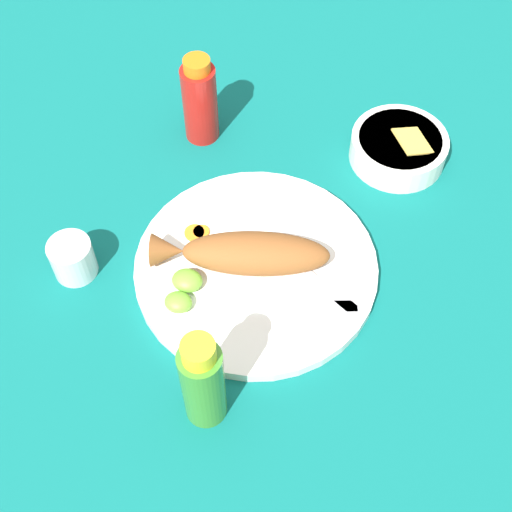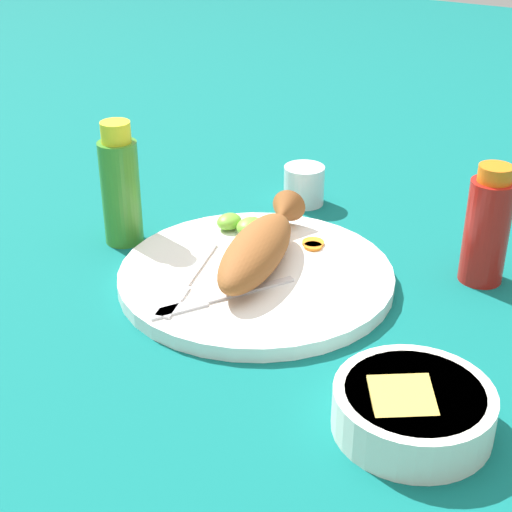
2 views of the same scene
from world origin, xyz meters
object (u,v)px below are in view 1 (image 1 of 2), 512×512
object	(u,v)px
salt_cup	(73,260)
guacamole_bowl	(399,147)
fork_far	(298,307)
fried_fish	(245,253)
fork_near	(317,280)
hot_sauce_bottle_green	(203,382)
main_plate	(256,268)
hot_sauce_bottle_red	(200,101)

from	to	relation	value
salt_cup	guacamole_bowl	bearing A→B (deg)	39.16
fork_far	guacamole_bowl	xyz separation A→B (m)	(0.09, 0.32, 0.01)
fork_far	salt_cup	xyz separation A→B (m)	(-0.32, -0.01, 0.01)
fried_fish	fork_near	xyz separation A→B (m)	(0.10, -0.00, -0.02)
hot_sauce_bottle_green	fork_far	bearing A→B (deg)	63.81
fork_near	hot_sauce_bottle_green	world-z (taller)	hot_sauce_bottle_green
main_plate	fried_fish	world-z (taller)	fried_fish
main_plate	fork_far	size ratio (longest dim) A/B	1.88
fork_near	guacamole_bowl	size ratio (longest dim) A/B	1.10
fork_far	fork_near	bearing A→B (deg)	57.07
main_plate	fried_fish	bearing A→B (deg)	-167.27
fork_far	hot_sauce_bottle_red	distance (m)	0.37
main_plate	fried_fish	distance (m)	0.04
main_plate	hot_sauce_bottle_green	bearing A→B (deg)	-91.73
fried_fish	guacamole_bowl	size ratio (longest dim) A/B	1.68
guacamole_bowl	hot_sauce_bottle_red	bearing A→B (deg)	-174.48
fried_fish	fork_far	distance (m)	0.10
fork_far	hot_sauce_bottle_red	xyz separation A→B (m)	(-0.23, 0.29, 0.05)
fried_fish	guacamole_bowl	bearing A→B (deg)	44.43
fork_near	guacamole_bowl	distance (m)	0.28
salt_cup	guacamole_bowl	size ratio (longest dim) A/B	0.41
hot_sauce_bottle_red	hot_sauce_bottle_green	size ratio (longest dim) A/B	0.90
salt_cup	fork_near	bearing A→B (deg)	10.08
main_plate	hot_sauce_bottle_green	xyz separation A→B (m)	(-0.01, -0.22, 0.07)
fried_fish	fork_near	distance (m)	0.11
fork_near	guacamole_bowl	world-z (taller)	guacamole_bowl
main_plate	salt_cup	bearing A→B (deg)	-165.38
fork_near	hot_sauce_bottle_red	xyz separation A→B (m)	(-0.24, 0.24, 0.05)
fork_far	hot_sauce_bottle_green	world-z (taller)	hot_sauce_bottle_green
fork_near	fork_far	world-z (taller)	same
main_plate	fork_near	size ratio (longest dim) A/B	2.07
fried_fish	hot_sauce_bottle_red	size ratio (longest dim) A/B	1.65
hot_sauce_bottle_red	salt_cup	size ratio (longest dim) A/B	2.49
fork_far	hot_sauce_bottle_red	bearing A→B (deg)	112.36
fork_far	guacamole_bowl	bearing A→B (deg)	59.19
main_plate	hot_sauce_bottle_green	world-z (taller)	hot_sauce_bottle_green
fried_fish	fork_far	size ratio (longest dim) A/B	1.39
main_plate	hot_sauce_bottle_green	size ratio (longest dim) A/B	2.01
hot_sauce_bottle_red	salt_cup	bearing A→B (deg)	-107.18
fried_fish	salt_cup	size ratio (longest dim) A/B	4.12
hot_sauce_bottle_green	salt_cup	bearing A→B (deg)	147.79
main_plate	fork_near	world-z (taller)	fork_near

